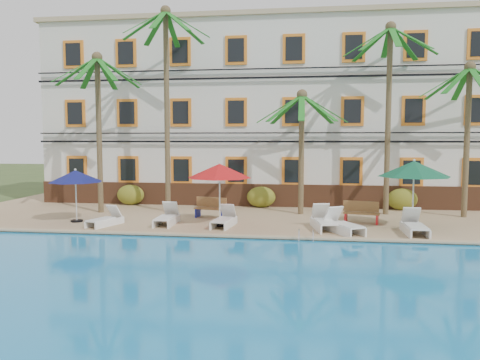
# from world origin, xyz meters

# --- Properties ---
(ground) EXTENTS (100.00, 100.00, 0.00)m
(ground) POSITION_xyz_m (0.00, 0.00, 0.00)
(ground) COLOR #384C23
(ground) RESTS_ON ground
(pool_deck) EXTENTS (30.00, 12.00, 0.25)m
(pool_deck) POSITION_xyz_m (0.00, 5.00, 0.12)
(pool_deck) COLOR tan
(pool_deck) RESTS_ON ground
(swimming_pool) EXTENTS (26.00, 12.00, 0.20)m
(swimming_pool) POSITION_xyz_m (0.00, -7.00, 0.10)
(swimming_pool) COLOR #1A82C4
(swimming_pool) RESTS_ON ground
(pool_coping) EXTENTS (30.00, 0.35, 0.06)m
(pool_coping) POSITION_xyz_m (0.00, -0.90, 0.28)
(pool_coping) COLOR tan
(pool_coping) RESTS_ON pool_deck
(hotel_building) EXTENTS (25.40, 6.44, 10.22)m
(hotel_building) POSITION_xyz_m (0.00, 9.98, 5.37)
(hotel_building) COLOR silver
(hotel_building) RESTS_ON pool_deck
(palm_a) EXTENTS (4.28, 4.28, 7.72)m
(palm_a) POSITION_xyz_m (-7.76, 3.90, 5.22)
(palm_a) COLOR brown
(palm_a) RESTS_ON pool_deck
(palm_b) EXTENTS (4.28, 4.28, 9.96)m
(palm_b) POSITION_xyz_m (-4.58, 4.62, 6.49)
(palm_b) COLOR brown
(palm_b) RESTS_ON pool_deck
(palm_c) EXTENTS (4.28, 4.28, 5.91)m
(palm_c) POSITION_xyz_m (1.95, 4.76, 4.15)
(palm_c) COLOR brown
(palm_c) RESTS_ON pool_deck
(palm_d) EXTENTS (4.28, 4.28, 9.01)m
(palm_d) POSITION_xyz_m (5.98, 5.21, 5.96)
(palm_d) COLOR brown
(palm_d) RESTS_ON pool_deck
(palm_e) EXTENTS (4.28, 4.28, 7.06)m
(palm_e) POSITION_xyz_m (9.41, 4.83, 4.83)
(palm_e) COLOR brown
(palm_e) RESTS_ON pool_deck
(shrub_left) EXTENTS (1.50, 0.90, 1.10)m
(shrub_left) POSITION_xyz_m (-7.27, 6.60, 0.80)
(shrub_left) COLOR #2D5718
(shrub_left) RESTS_ON pool_deck
(shrub_mid) EXTENTS (1.50, 0.90, 1.10)m
(shrub_mid) POSITION_xyz_m (-0.13, 6.60, 0.80)
(shrub_mid) COLOR #2D5718
(shrub_mid) RESTS_ON pool_deck
(shrub_right) EXTENTS (1.50, 0.90, 1.10)m
(shrub_right) POSITION_xyz_m (7.02, 6.60, 0.80)
(shrub_right) COLOR #2D5718
(shrub_right) RESTS_ON pool_deck
(umbrella_blue) EXTENTS (2.31, 2.31, 2.31)m
(umbrella_blue) POSITION_xyz_m (-7.69, 1.27, 2.22)
(umbrella_blue) COLOR black
(umbrella_blue) RESTS_ON pool_deck
(umbrella_red) EXTENTS (2.65, 2.65, 2.65)m
(umbrella_red) POSITION_xyz_m (-1.35, 1.17, 2.51)
(umbrella_red) COLOR black
(umbrella_red) RESTS_ON pool_deck
(umbrella_green) EXTENTS (2.81, 2.81, 2.80)m
(umbrella_green) POSITION_xyz_m (6.37, 1.43, 2.64)
(umbrella_green) COLOR black
(umbrella_green) RESTS_ON pool_deck
(lounger_a) EXTENTS (1.13, 1.82, 0.81)m
(lounger_a) POSITION_xyz_m (-6.07, 0.57, 0.51)
(lounger_a) COLOR white
(lounger_a) RESTS_ON pool_deck
(lounger_b) EXTENTS (0.72, 1.94, 0.91)m
(lounger_b) POSITION_xyz_m (-3.61, 1.18, 0.55)
(lounger_b) COLOR white
(lounger_b) RESTS_ON pool_deck
(lounger_c) EXTENTS (0.88, 1.92, 0.87)m
(lounger_c) POSITION_xyz_m (-1.15, 1.04, 0.53)
(lounger_c) COLOR white
(lounger_c) RESTS_ON pool_deck
(lounger_d) EXTENTS (1.09, 2.16, 0.97)m
(lounger_d) POSITION_xyz_m (2.88, 1.00, 0.57)
(lounger_d) COLOR white
(lounger_d) RESTS_ON pool_deck
(lounger_e) EXTENTS (1.61, 2.11, 0.95)m
(lounger_e) POSITION_xyz_m (3.55, 0.39, 0.56)
(lounger_e) COLOR white
(lounger_e) RESTS_ON pool_deck
(lounger_f) EXTENTS (0.74, 2.03, 0.96)m
(lounger_f) POSITION_xyz_m (6.23, 0.50, 0.56)
(lounger_f) COLOR white
(lounger_f) RESTS_ON pool_deck
(bench_left) EXTENTS (1.57, 0.83, 0.93)m
(bench_left) POSITION_xyz_m (-2.09, 3.08, 0.72)
(bench_left) COLOR olive
(bench_left) RESTS_ON pool_deck
(bench_right) EXTENTS (1.57, 0.81, 0.93)m
(bench_right) POSITION_xyz_m (4.54, 2.61, 0.72)
(bench_right) COLOR olive
(bench_right) RESTS_ON pool_deck
(pool_ladder) EXTENTS (0.54, 0.74, 0.74)m
(pool_ladder) POSITION_xyz_m (2.17, -1.00, 0.25)
(pool_ladder) COLOR silver
(pool_ladder) RESTS_ON ground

